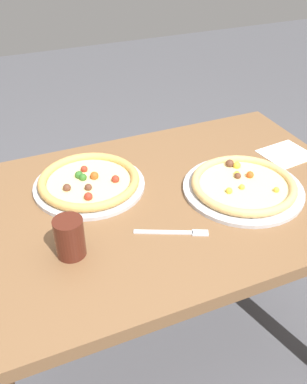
{
  "coord_description": "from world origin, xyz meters",
  "views": [
    {
      "loc": [
        -0.44,
        -0.97,
        1.52
      ],
      "look_at": [
        -0.02,
        -0.0,
        0.78
      ],
      "focal_mm": 41.05,
      "sensor_mm": 36.0,
      "label": 1
    }
  ],
  "objects_px": {
    "pizza_near": "(243,186)",
    "fork": "(175,232)",
    "pizza_far": "(89,182)",
    "drink_cup_colored": "(70,237)"
  },
  "relations": [
    {
      "from": "drink_cup_colored",
      "to": "pizza_near",
      "type": "bearing_deg",
      "value": 6.91
    },
    {
      "from": "pizza_near",
      "to": "drink_cup_colored",
      "type": "relative_size",
      "value": 3.44
    },
    {
      "from": "pizza_far",
      "to": "fork",
      "type": "relative_size",
      "value": 1.8
    },
    {
      "from": "pizza_near",
      "to": "fork",
      "type": "bearing_deg",
      "value": -160.4
    },
    {
      "from": "pizza_near",
      "to": "drink_cup_colored",
      "type": "xyz_separation_m",
      "value": [
        -0.55,
        -0.07,
        0.04
      ]
    },
    {
      "from": "pizza_far",
      "to": "drink_cup_colored",
      "type": "bearing_deg",
      "value": -115.05
    },
    {
      "from": "fork",
      "to": "pizza_far",
      "type": "bearing_deg",
      "value": 116.17
    },
    {
      "from": "pizza_far",
      "to": "drink_cup_colored",
      "type": "xyz_separation_m",
      "value": [
        -0.13,
        -0.27,
        0.03
      ]
    },
    {
      "from": "pizza_near",
      "to": "fork",
      "type": "height_order",
      "value": "pizza_near"
    },
    {
      "from": "pizza_far",
      "to": "pizza_near",
      "type": "bearing_deg",
      "value": -25.56
    }
  ]
}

